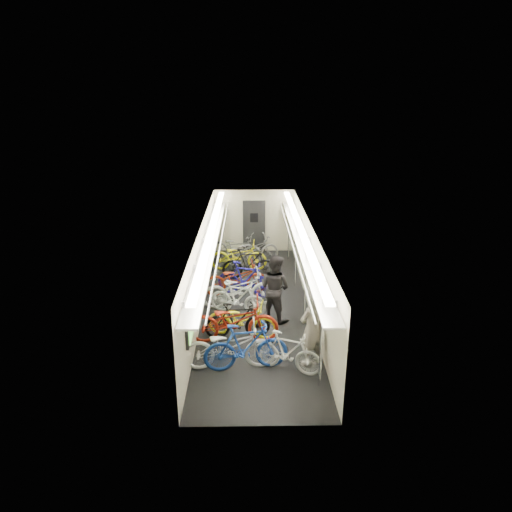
{
  "coord_description": "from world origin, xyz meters",
  "views": [
    {
      "loc": [
        -0.2,
        -11.86,
        5.77
      ],
      "look_at": [
        0.01,
        1.13,
        1.15
      ],
      "focal_mm": 32.0,
      "sensor_mm": 36.0,
      "label": 1
    }
  ],
  "objects_px": {
    "passenger_near": "(312,329)",
    "passenger_mid": "(275,288)",
    "bicycle_1": "(246,347)",
    "backpack": "(328,305)",
    "bicycle_0": "(230,346)"
  },
  "relations": [
    {
      "from": "bicycle_0",
      "to": "passenger_mid",
      "type": "distance_m",
      "value": 2.61
    },
    {
      "from": "passenger_mid",
      "to": "backpack",
      "type": "height_order",
      "value": "passenger_mid"
    },
    {
      "from": "bicycle_0",
      "to": "passenger_mid",
      "type": "relative_size",
      "value": 1.12
    },
    {
      "from": "passenger_near",
      "to": "backpack",
      "type": "distance_m",
      "value": 0.68
    },
    {
      "from": "passenger_near",
      "to": "passenger_mid",
      "type": "height_order",
      "value": "passenger_mid"
    },
    {
      "from": "bicycle_1",
      "to": "backpack",
      "type": "bearing_deg",
      "value": -80.2
    },
    {
      "from": "backpack",
      "to": "bicycle_0",
      "type": "bearing_deg",
      "value": -177.81
    },
    {
      "from": "bicycle_1",
      "to": "passenger_mid",
      "type": "height_order",
      "value": "passenger_mid"
    },
    {
      "from": "bicycle_0",
      "to": "bicycle_1",
      "type": "distance_m",
      "value": 0.37
    },
    {
      "from": "bicycle_1",
      "to": "backpack",
      "type": "distance_m",
      "value": 2.07
    },
    {
      "from": "passenger_mid",
      "to": "backpack",
      "type": "relative_size",
      "value": 4.83
    },
    {
      "from": "passenger_mid",
      "to": "backpack",
      "type": "bearing_deg",
      "value": 159.87
    },
    {
      "from": "bicycle_0",
      "to": "backpack",
      "type": "distance_m",
      "value": 2.39
    },
    {
      "from": "passenger_near",
      "to": "passenger_mid",
      "type": "bearing_deg",
      "value": -100.84
    },
    {
      "from": "bicycle_0",
      "to": "backpack",
      "type": "height_order",
      "value": "backpack"
    }
  ]
}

